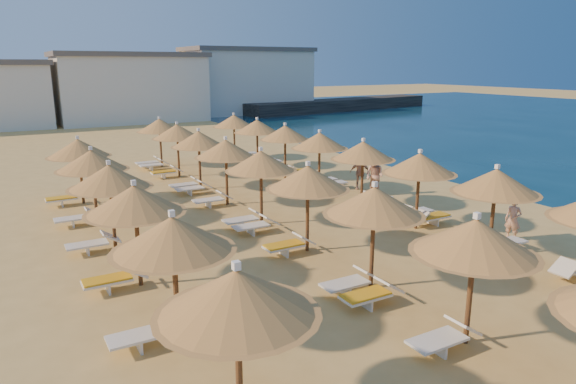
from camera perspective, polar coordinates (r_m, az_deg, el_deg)
ground at (r=17.61m, az=9.94°, el=-6.39°), size 220.00×220.00×0.00m
jetty at (r=70.67m, az=5.95°, el=9.63°), size 30.26×8.56×1.50m
hotel_blocks at (r=60.40m, az=-16.37°, el=11.22°), size 46.57×11.50×8.10m
parasol_row_east at (r=20.81m, az=11.19°, el=3.75°), size 2.78×33.12×3.05m
parasol_row_west at (r=18.04m, az=-0.62°, el=2.46°), size 2.78×33.12×3.05m
parasol_row_inland at (r=16.15m, az=-18.06°, el=0.38°), size 2.78×19.63×3.05m
loungers at (r=18.94m, az=1.94°, el=-3.61°), size 13.53×30.97×0.66m
beachgoer_c at (r=25.74m, az=7.98°, el=2.15°), size 1.03×0.94×1.69m
beachgoer_a at (r=19.75m, az=23.73°, el=-2.80°), size 0.52×0.64×1.53m
beachgoer_b at (r=24.46m, az=9.58°, el=1.76°), size 0.94×1.09×1.93m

